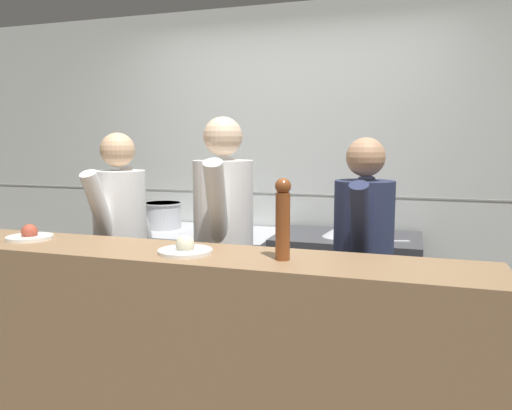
% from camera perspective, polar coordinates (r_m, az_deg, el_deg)
% --- Properties ---
extents(wall_back_tiled, '(8.00, 0.06, 2.60)m').
position_cam_1_polar(wall_back_tiled, '(3.95, 3.87, 3.48)').
color(wall_back_tiled, silver).
rests_on(wall_back_tiled, ground_plane).
extents(oven_range, '(1.22, 0.71, 0.88)m').
position_cam_1_polar(oven_range, '(3.93, -6.61, -9.30)').
color(oven_range, '#232326').
rests_on(oven_range, ground_plane).
extents(prep_counter, '(0.99, 0.65, 0.91)m').
position_cam_1_polar(prep_counter, '(3.62, 10.26, -10.62)').
color(prep_counter, '#38383D').
rests_on(prep_counter, ground_plane).
extents(pass_counter, '(2.87, 0.45, 1.05)m').
position_cam_1_polar(pass_counter, '(2.54, -8.83, -16.93)').
color(pass_counter, '#93704C').
rests_on(pass_counter, ground_plane).
extents(stock_pot, '(0.30, 0.30, 0.20)m').
position_cam_1_polar(stock_pot, '(3.97, -10.61, -1.09)').
color(stock_pot, '#B7BABF').
rests_on(stock_pot, oven_range).
extents(sauce_pot, '(0.30, 0.30, 0.22)m').
position_cam_1_polar(sauce_pot, '(3.67, -3.66, -1.51)').
color(sauce_pot, '#2D2D33').
rests_on(sauce_pot, oven_range).
extents(mixing_bowl_steel, '(0.28, 0.28, 0.09)m').
position_cam_1_polar(mixing_bowl_steel, '(3.46, 9.85, -2.83)').
color(mixing_bowl_steel, '#B7BABF').
rests_on(mixing_bowl_steel, prep_counter).
extents(chefs_knife, '(0.37, 0.14, 0.02)m').
position_cam_1_polar(chefs_knife, '(3.34, 13.44, -3.98)').
color(chefs_knife, '#B7BABF').
rests_on(chefs_knife, prep_counter).
extents(plated_dish_main, '(0.24, 0.24, 0.08)m').
position_cam_1_polar(plated_dish_main, '(2.89, -24.45, -3.18)').
color(plated_dish_main, white).
rests_on(plated_dish_main, pass_counter).
extents(plated_dish_appetiser, '(0.25, 0.25, 0.09)m').
position_cam_1_polar(plated_dish_appetiser, '(2.32, -8.10, -4.98)').
color(plated_dish_appetiser, white).
rests_on(plated_dish_appetiser, pass_counter).
extents(pepper_mill, '(0.07, 0.07, 0.36)m').
position_cam_1_polar(pepper_mill, '(2.15, 3.08, -1.44)').
color(pepper_mill, brown).
rests_on(pepper_mill, pass_counter).
extents(chef_head_cook, '(0.33, 0.70, 1.61)m').
position_cam_1_polar(chef_head_cook, '(3.28, -15.19, -4.61)').
color(chef_head_cook, black).
rests_on(chef_head_cook, ground_plane).
extents(chef_sous, '(0.41, 0.74, 1.70)m').
position_cam_1_polar(chef_sous, '(2.92, -3.71, -4.86)').
color(chef_sous, black).
rests_on(chef_sous, ground_plane).
extents(chef_line, '(0.32, 0.69, 1.58)m').
position_cam_1_polar(chef_line, '(2.80, 12.09, -6.92)').
color(chef_line, black).
rests_on(chef_line, ground_plane).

